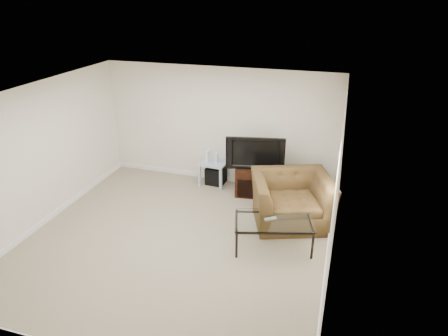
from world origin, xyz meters
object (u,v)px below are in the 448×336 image
(recliner, at_px, (292,192))
(coffee_table, at_px, (273,233))
(television, at_px, (255,152))
(subwoofer, at_px, (216,175))
(tv_stand, at_px, (255,180))
(side_table, at_px, (214,172))

(recliner, distance_m, coffee_table, 0.96)
(television, xyz_separation_m, coffee_table, (0.70, -1.70, -0.71))
(television, distance_m, subwoofer, 1.24)
(tv_stand, height_order, recliner, recliner)
(coffee_table, bearing_deg, subwoofer, 129.26)
(subwoofer, xyz_separation_m, recliner, (1.79, -1.10, 0.41))
(side_table, bearing_deg, recliner, -30.70)
(side_table, xyz_separation_m, subwoofer, (0.03, 0.02, -0.08))
(tv_stand, xyz_separation_m, side_table, (-0.95, 0.23, -0.05))
(tv_stand, height_order, coffee_table, tv_stand)
(tv_stand, distance_m, coffee_table, 1.87)
(recliner, bearing_deg, side_table, 129.44)
(television, distance_m, side_table, 1.21)
(television, height_order, coffee_table, television)
(tv_stand, relative_size, subwoofer, 1.95)
(television, relative_size, recliner, 0.79)
(tv_stand, distance_m, recliner, 1.25)
(tv_stand, relative_size, recliner, 0.55)
(tv_stand, xyz_separation_m, recliner, (0.87, -0.85, 0.28))
(coffee_table, bearing_deg, side_table, 130.12)
(recliner, bearing_deg, coffee_table, -120.40)
(tv_stand, height_order, subwoofer, tv_stand)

